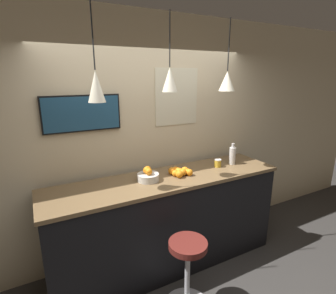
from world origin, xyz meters
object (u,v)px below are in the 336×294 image
(fruit_bowl, at_px, (148,175))
(spread_jar, at_px, (218,163))
(bar_stool, at_px, (187,268))
(mounted_tv, at_px, (82,113))
(juice_bottle, at_px, (232,155))

(fruit_bowl, relative_size, spread_jar, 2.42)
(bar_stool, relative_size, fruit_bowl, 3.15)
(fruit_bowl, distance_m, spread_jar, 0.94)
(mounted_tv, bearing_deg, fruit_bowl, -33.55)
(juice_bottle, height_order, spread_jar, juice_bottle)
(bar_stool, bearing_deg, juice_bottle, 32.19)
(bar_stool, xyz_separation_m, spread_jar, (0.85, 0.68, 0.70))
(fruit_bowl, relative_size, juice_bottle, 0.87)
(spread_jar, bearing_deg, juice_bottle, 0.00)
(spread_jar, height_order, mounted_tv, mounted_tv)
(fruit_bowl, distance_m, mounted_tv, 0.94)
(juice_bottle, relative_size, mounted_tv, 0.34)
(mounted_tv, bearing_deg, spread_jar, -14.04)
(bar_stool, relative_size, juice_bottle, 2.73)
(bar_stool, bearing_deg, mounted_tv, 121.76)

